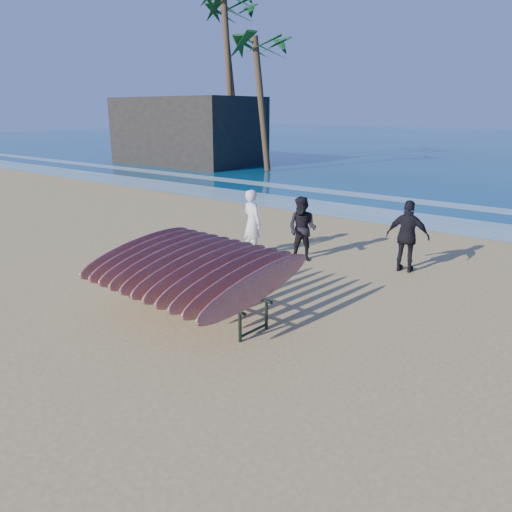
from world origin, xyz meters
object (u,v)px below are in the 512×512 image
object	(u,v)px
person_white	(252,223)
building	(187,131)
person_dark_a	(302,229)
surfboard_rack	(191,268)
palm_right	(230,15)
palm_left	(228,0)
palm_mid	(262,48)
person_dark_b	(408,236)

from	to	relation	value
person_white	building	size ratio (longest dim) A/B	0.17
person_dark_a	person_white	bearing A→B (deg)	-169.24
building	person_dark_a	bearing A→B (deg)	-37.46
surfboard_rack	palm_right	distance (m)	28.38
person_dark_a	palm_left	bearing A→B (deg)	128.77
palm_left	palm_mid	bearing A→B (deg)	-16.06
surfboard_rack	person_dark_a	distance (m)	4.02
surfboard_rack	palm_right	world-z (taller)	palm_right
building	palm_mid	distance (m)	8.50
person_dark_b	palm_left	distance (m)	23.92
person_dark_a	palm_mid	bearing A→B (deg)	123.71
surfboard_rack	person_dark_a	bearing A→B (deg)	96.63
person_dark_b	palm_right	size ratio (longest dim) A/B	0.16
surfboard_rack	person_white	distance (m)	3.91
person_dark_b	building	world-z (taller)	building
person_dark_a	person_dark_b	world-z (taller)	person_dark_b
person_dark_b	palm_right	xyz separation A→B (m)	(-19.28, 16.11, 8.68)
person_dark_b	person_white	bearing A→B (deg)	7.48
person_white	person_dark_a	distance (m)	1.30
person_white	palm_right	size ratio (longest dim) A/B	0.16
person_white	palm_left	size ratio (longest dim) A/B	0.16
building	palm_left	distance (m)	8.50
building	palm_left	size ratio (longest dim) A/B	0.92
person_dark_a	person_dark_b	size ratio (longest dim) A/B	0.96
person_white	person_dark_b	size ratio (longest dim) A/B	1.02
building	palm_right	bearing A→B (deg)	51.14
palm_left	palm_right	size ratio (longest dim) A/B	1.03
person_white	palm_left	distance (m)	22.19
surfboard_rack	person_white	bearing A→B (deg)	115.48
palm_mid	palm_right	size ratio (longest dim) A/B	0.74
person_dark_b	palm_right	bearing A→B (deg)	-49.94
person_dark_a	palm_right	bearing A→B (deg)	127.82
palm_right	person_dark_b	bearing A→B (deg)	-39.88
palm_left	palm_mid	xyz separation A→B (m)	(3.26, -0.94, -2.95)
person_white	person_dark_a	xyz separation A→B (m)	(1.24, 0.40, -0.05)
palm_mid	person_dark_b	bearing A→B (deg)	-42.18
person_dark_a	building	distance (m)	23.80
palm_left	building	bearing A→B (deg)	-179.51
person_dark_b	building	bearing A→B (deg)	-42.97
surfboard_rack	building	bearing A→B (deg)	138.74
person_white	building	xyz separation A→B (m)	(-17.62, 14.85, 1.35)
person_dark_b	building	size ratio (longest dim) A/B	0.17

